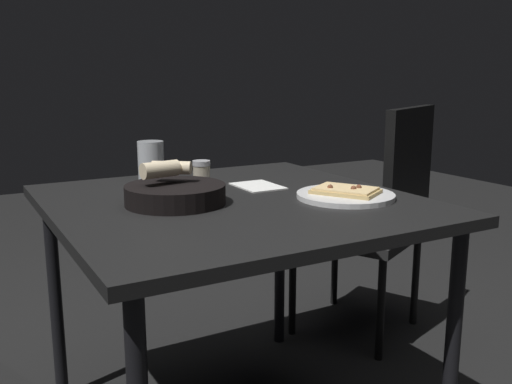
{
  "coord_description": "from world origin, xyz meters",
  "views": [
    {
      "loc": [
        1.37,
        -0.7,
        1.06
      ],
      "look_at": [
        0.01,
        0.07,
        0.73
      ],
      "focal_mm": 39.8,
      "sensor_mm": 36.0,
      "label": 1
    }
  ],
  "objects_px": {
    "pizza_plate": "(346,194)",
    "bread_basket": "(175,193)",
    "chair_far": "(379,212)",
    "pepper_shaker": "(202,175)",
    "dining_table": "(233,221)",
    "beer_glass": "(151,163)"
  },
  "relations": [
    {
      "from": "bread_basket",
      "to": "chair_far",
      "type": "relative_size",
      "value": 0.29
    },
    {
      "from": "pizza_plate",
      "to": "beer_glass",
      "type": "bearing_deg",
      "value": -143.53
    },
    {
      "from": "dining_table",
      "to": "bread_basket",
      "type": "distance_m",
      "value": 0.19
    },
    {
      "from": "chair_far",
      "to": "beer_glass",
      "type": "bearing_deg",
      "value": -95.39
    },
    {
      "from": "bread_basket",
      "to": "dining_table",
      "type": "bearing_deg",
      "value": 82.67
    },
    {
      "from": "pizza_plate",
      "to": "beer_glass",
      "type": "distance_m",
      "value": 0.65
    },
    {
      "from": "dining_table",
      "to": "chair_far",
      "type": "relative_size",
      "value": 1.05
    },
    {
      "from": "beer_glass",
      "to": "pepper_shaker",
      "type": "xyz_separation_m",
      "value": [
        0.16,
        0.11,
        -0.02
      ]
    },
    {
      "from": "dining_table",
      "to": "pepper_shaker",
      "type": "relative_size",
      "value": 12.4
    },
    {
      "from": "pizza_plate",
      "to": "bread_basket",
      "type": "distance_m",
      "value": 0.47
    },
    {
      "from": "pizza_plate",
      "to": "chair_far",
      "type": "relative_size",
      "value": 0.29
    },
    {
      "from": "pizza_plate",
      "to": "pepper_shaker",
      "type": "height_order",
      "value": "pepper_shaker"
    },
    {
      "from": "pizza_plate",
      "to": "pepper_shaker",
      "type": "xyz_separation_m",
      "value": [
        -0.36,
        -0.28,
        0.02
      ]
    },
    {
      "from": "dining_table",
      "to": "pizza_plate",
      "type": "bearing_deg",
      "value": 62.71
    },
    {
      "from": "bread_basket",
      "to": "pepper_shaker",
      "type": "distance_m",
      "value": 0.25
    },
    {
      "from": "chair_far",
      "to": "pepper_shaker",
      "type": "bearing_deg",
      "value": -84.43
    },
    {
      "from": "bread_basket",
      "to": "chair_far",
      "type": "distance_m",
      "value": 1.02
    },
    {
      "from": "pizza_plate",
      "to": "bread_basket",
      "type": "bearing_deg",
      "value": -110.44
    },
    {
      "from": "pepper_shaker",
      "to": "chair_far",
      "type": "xyz_separation_m",
      "value": [
        -0.08,
        0.79,
        -0.23
      ]
    },
    {
      "from": "dining_table",
      "to": "beer_glass",
      "type": "height_order",
      "value": "beer_glass"
    },
    {
      "from": "dining_table",
      "to": "pepper_shaker",
      "type": "height_order",
      "value": "pepper_shaker"
    },
    {
      "from": "pepper_shaker",
      "to": "dining_table",
      "type": "bearing_deg",
      "value": -0.7
    }
  ]
}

